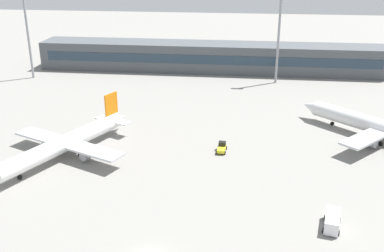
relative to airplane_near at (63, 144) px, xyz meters
name	(u,v)px	position (x,y,z in m)	size (l,w,h in m)	color
ground_plane	(188,139)	(22.56, 11.80, -2.78)	(400.00, 400.00, 0.00)	gray
terminal_building	(211,57)	(22.56, 69.83, 1.73)	(111.02, 12.13, 9.00)	#4C5156
airplane_near	(63,144)	(0.00, 0.00, 0.00)	(24.92, 34.56, 9.10)	white
airplane_mid	(379,127)	(62.22, 16.05, 0.13)	(30.14, 28.80, 9.53)	silver
baggage_tug_yellow	(222,147)	(30.02, 6.52, -1.98)	(1.99, 3.68, 1.75)	yellow
service_van_white	(332,221)	(47.33, -18.13, -1.66)	(3.13, 5.50, 2.08)	white
floodlight_tower_west	(27,27)	(-31.49, 54.51, 12.95)	(3.20, 0.80, 27.37)	gray
floodlight_tower_east	(279,31)	(43.17, 57.78, 12.51)	(3.20, 0.80, 26.50)	gray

